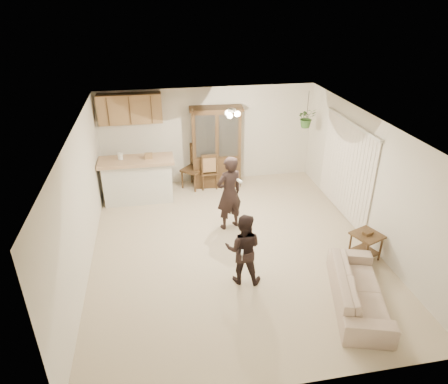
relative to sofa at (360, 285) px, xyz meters
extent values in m
plane|color=#C7B796|center=(-1.69, 1.97, -0.37)|extent=(6.50, 6.50, 0.00)
cube|color=white|center=(-1.69, 1.97, 2.13)|extent=(5.50, 6.50, 0.02)
cube|color=beige|center=(-1.69, 5.22, 0.88)|extent=(5.50, 0.02, 2.50)
cube|color=beige|center=(-1.69, -1.28, 0.88)|extent=(5.50, 0.02, 2.50)
cube|color=beige|center=(-4.44, 1.97, 0.88)|extent=(0.02, 6.50, 2.50)
cube|color=beige|center=(1.06, 1.97, 0.88)|extent=(0.02, 6.50, 2.50)
cube|color=silver|center=(-3.54, 4.32, 0.13)|extent=(1.60, 0.55, 1.00)
cube|color=tan|center=(-3.54, 4.32, 0.68)|extent=(1.75, 0.70, 0.08)
cube|color=brown|center=(-3.59, 5.04, 1.73)|extent=(1.50, 0.34, 0.70)
imported|color=#325823|center=(0.61, 4.37, 1.48)|extent=(0.43, 0.37, 0.48)
cylinder|color=black|center=(0.61, 4.37, 1.81)|extent=(0.01, 0.01, 0.65)
imported|color=beige|center=(0.00, 0.00, 0.00)|extent=(1.24, 2.01, 0.73)
imported|color=black|center=(-1.62, 2.72, 0.53)|extent=(0.77, 0.64, 1.80)
imported|color=black|center=(-1.73, 0.92, 0.31)|extent=(0.77, 0.68, 1.35)
cube|color=#342213|center=(-1.54, 4.89, 0.04)|extent=(1.25, 0.58, 0.81)
cube|color=#342213|center=(-1.54, 4.89, 1.05)|extent=(1.24, 0.51, 1.21)
cube|color=silver|center=(-1.54, 4.89, 1.05)|extent=(1.05, 0.10, 1.06)
cube|color=#342213|center=(-1.54, 4.89, 1.68)|extent=(1.35, 0.60, 0.06)
cube|color=#342213|center=(0.71, 1.13, 0.16)|extent=(0.64, 0.64, 0.04)
cube|color=#342213|center=(0.71, 1.13, -0.22)|extent=(0.54, 0.54, 0.03)
cube|color=#342213|center=(0.71, 1.13, 0.21)|extent=(0.21, 0.17, 0.06)
cube|color=#342213|center=(-4.12, 4.47, 0.07)|extent=(0.56, 0.56, 0.05)
cube|color=#A17C50|center=(-4.12, 4.47, 0.34)|extent=(0.32, 0.15, 0.38)
cube|color=#342213|center=(-4.12, 4.47, 0.59)|extent=(0.39, 0.17, 0.08)
cube|color=#342213|center=(-2.16, 4.82, 0.13)|extent=(0.70, 0.70, 0.05)
cube|color=#A17C50|center=(-2.16, 4.82, 0.43)|extent=(0.30, 0.28, 0.43)
cube|color=#342213|center=(-2.16, 4.82, 0.71)|extent=(0.36, 0.34, 0.09)
cube|color=#342213|center=(-1.77, 4.76, 0.07)|extent=(0.44, 0.44, 0.05)
cube|color=#A17C50|center=(-1.77, 4.76, 0.33)|extent=(0.32, 0.04, 0.38)
cube|color=#342213|center=(-1.77, 4.76, 0.58)|extent=(0.40, 0.04, 0.08)
cube|color=white|center=(-1.48, 2.37, 0.89)|extent=(0.09, 0.15, 0.04)
cube|color=white|center=(-1.81, 0.62, 0.45)|extent=(0.07, 0.12, 0.04)
camera|label=1|loc=(-3.06, -4.58, 4.25)|focal=32.00mm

